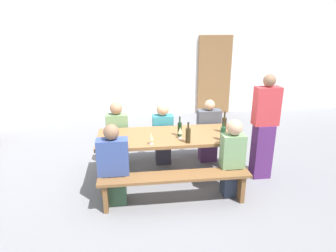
% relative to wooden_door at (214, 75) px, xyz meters
% --- Properties ---
extents(ground_plane, '(24.00, 24.00, 0.00)m').
position_rel_wooden_door_xyz_m(ground_plane, '(-1.73, -3.56, -1.05)').
color(ground_plane, slate).
extents(back_wall, '(14.00, 0.20, 3.20)m').
position_rel_wooden_door_xyz_m(back_wall, '(-1.73, 0.14, 0.55)').
color(back_wall, white).
rests_on(back_wall, ground).
extents(wooden_door, '(0.90, 0.06, 2.10)m').
position_rel_wooden_door_xyz_m(wooden_door, '(0.00, 0.00, 0.00)').
color(wooden_door, olive).
rests_on(wooden_door, ground).
extents(tasting_table, '(2.18, 0.89, 0.75)m').
position_rel_wooden_door_xyz_m(tasting_table, '(-1.73, -3.56, -0.37)').
color(tasting_table, olive).
rests_on(tasting_table, ground).
extents(bench_near, '(2.08, 0.30, 0.45)m').
position_rel_wooden_door_xyz_m(bench_near, '(-1.73, -4.31, -0.69)').
color(bench_near, brown).
rests_on(bench_near, ground).
extents(bench_far, '(2.08, 0.30, 0.45)m').
position_rel_wooden_door_xyz_m(bench_far, '(-1.73, -2.82, -0.69)').
color(bench_far, brown).
rests_on(bench_far, ground).
extents(wine_bottle_0, '(0.08, 0.08, 0.29)m').
position_rel_wooden_door_xyz_m(wine_bottle_0, '(-0.95, -3.88, -0.19)').
color(wine_bottle_0, '#234C2D').
rests_on(wine_bottle_0, tasting_table).
extents(wine_bottle_1, '(0.07, 0.07, 0.31)m').
position_rel_wooden_door_xyz_m(wine_bottle_1, '(-1.48, -3.90, -0.18)').
color(wine_bottle_1, '#332814').
rests_on(wine_bottle_1, tasting_table).
extents(wine_bottle_2, '(0.06, 0.06, 0.31)m').
position_rel_wooden_door_xyz_m(wine_bottle_2, '(-1.55, -3.62, -0.18)').
color(wine_bottle_2, '#143319').
rests_on(wine_bottle_2, tasting_table).
extents(wine_bottle_3, '(0.07, 0.07, 0.34)m').
position_rel_wooden_door_xyz_m(wine_bottle_3, '(-0.83, -3.55, -0.17)').
color(wine_bottle_3, '#332814').
rests_on(wine_bottle_3, tasting_table).
extents(wine_glass_0, '(0.06, 0.06, 0.17)m').
position_rel_wooden_door_xyz_m(wine_glass_0, '(-2.01, -3.89, -0.19)').
color(wine_glass_0, silver).
rests_on(wine_glass_0, tasting_table).
extents(wine_glass_1, '(0.07, 0.07, 0.18)m').
position_rel_wooden_door_xyz_m(wine_glass_1, '(-1.56, -3.72, -0.18)').
color(wine_glass_1, silver).
rests_on(wine_glass_1, tasting_table).
extents(seated_guest_near_0, '(0.42, 0.24, 1.16)m').
position_rel_wooden_door_xyz_m(seated_guest_near_0, '(-2.55, -4.16, -0.50)').
color(seated_guest_near_0, '#35563D').
rests_on(seated_guest_near_0, ground).
extents(seated_guest_near_1, '(0.32, 0.24, 1.16)m').
position_rel_wooden_door_xyz_m(seated_guest_near_1, '(-0.88, -4.16, -0.48)').
color(seated_guest_near_1, '#2A3447').
rests_on(seated_guest_near_1, ground).
extents(seated_guest_far_0, '(0.37, 0.24, 1.15)m').
position_rel_wooden_door_xyz_m(seated_guest_far_0, '(-2.53, -2.97, -0.50)').
color(seated_guest_far_0, '#2A4C5F').
rests_on(seated_guest_far_0, ground).
extents(seated_guest_far_1, '(0.35, 0.24, 1.11)m').
position_rel_wooden_door_xyz_m(seated_guest_far_1, '(-1.74, -2.97, -0.51)').
color(seated_guest_far_1, '#3E3A4A').
rests_on(seated_guest_far_1, ground).
extents(seated_guest_far_2, '(0.41, 0.24, 1.14)m').
position_rel_wooden_door_xyz_m(seated_guest_far_2, '(-0.92, -2.97, -0.52)').
color(seated_guest_far_2, '#542F5D').
rests_on(seated_guest_far_2, ground).
extents(standing_host, '(0.39, 0.24, 1.68)m').
position_rel_wooden_door_xyz_m(standing_host, '(-0.22, -3.68, -0.23)').
color(standing_host, '#552767').
rests_on(standing_host, ground).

